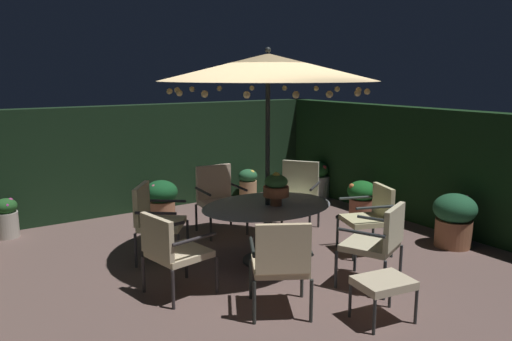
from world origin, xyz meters
TOP-DOWN VIEW (x-y plane):
  - ground_plane at (0.00, 0.00)m, footprint 6.91×6.87m
  - hedge_backdrop_rear at (0.00, 3.28)m, footprint 6.91×0.30m
  - hedge_backdrop_right at (3.30, 0.00)m, footprint 0.30×6.87m
  - patio_dining_table at (0.22, -0.04)m, footprint 1.73×1.33m
  - patio_umbrella at (0.22, -0.04)m, footprint 2.65×2.65m
  - centerpiece_planter at (0.29, -0.13)m, footprint 0.32×0.32m
  - patio_chair_north at (0.33, 1.41)m, footprint 0.66×0.62m
  - patio_chair_northeast at (-0.94, 0.83)m, footprint 0.82×0.84m
  - patio_chair_east at (-1.20, -0.30)m, footprint 0.70×0.70m
  - patio_chair_southeast at (-0.49, -1.31)m, footprint 0.79×0.79m
  - patio_chair_south at (0.81, -1.36)m, footprint 0.79×0.78m
  - patio_chair_southwest at (1.59, -0.52)m, footprint 0.72×0.71m
  - patio_chair_west at (1.40, 0.84)m, footprint 0.86×0.87m
  - ottoman_footrest at (0.26, -1.95)m, footprint 0.58×0.49m
  - potted_plant_front_corner at (-0.08, 2.66)m, footprint 0.56×0.56m
  - potted_plant_back_right at (3.00, 2.26)m, footprint 0.50×0.50m
  - potted_plant_back_left at (-2.42, 2.86)m, footprint 0.33×0.35m
  - potted_plant_back_center at (2.62, 0.68)m, footprint 0.48×0.48m
  - potted_plant_right_far at (1.03, 2.78)m, footprint 0.37×0.37m
  - potted_plant_right_near at (1.79, 2.86)m, footprint 0.36×0.36m
  - potted_plant_left_far at (2.71, -1.00)m, footprint 0.59×0.59m

SIDE VIEW (x-z plane):
  - ground_plane at x=0.00m, z-range -0.02..0.00m
  - potted_plant_right_far at x=1.03m, z-range 0.00..0.54m
  - potted_plant_right_near at x=1.79m, z-range 0.02..0.59m
  - potted_plant_back_left at x=-2.42m, z-range 0.01..0.60m
  - potted_plant_front_corner at x=-0.08m, z-range 0.02..0.64m
  - potted_plant_back_right at x=3.00m, z-range -0.01..0.69m
  - potted_plant_back_center at x=2.62m, z-range 0.03..0.67m
  - ottoman_footrest at x=0.26m, z-range 0.16..0.59m
  - potted_plant_left_far at x=2.71m, z-range 0.03..0.78m
  - patio_chair_southwest at x=1.59m, z-range 0.08..0.98m
  - patio_chair_east at x=-1.20m, z-range 0.08..1.00m
  - patio_chair_south at x=0.81m, z-range 0.08..1.04m
  - patio_chair_north at x=0.33m, z-range 0.07..1.06m
  - patio_chair_southeast at x=-0.49m, z-range 0.08..1.07m
  - patio_chair_northeast at x=-0.94m, z-range 0.08..1.07m
  - patio_chair_west at x=1.40m, z-range 0.07..1.11m
  - patio_dining_table at x=0.22m, z-range 0.24..0.99m
  - hedge_backdrop_rear at x=0.00m, z-range 0.00..1.84m
  - hedge_backdrop_right at x=3.30m, z-range 0.00..1.84m
  - centerpiece_planter at x=0.29m, z-range 0.78..1.20m
  - patio_umbrella at x=0.22m, z-range 1.10..3.78m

